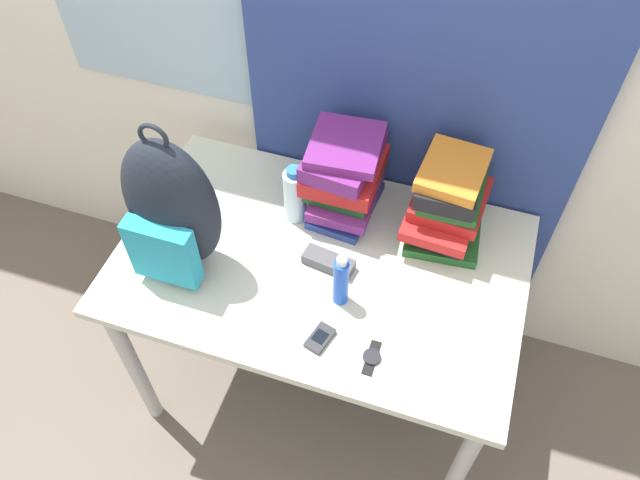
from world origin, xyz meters
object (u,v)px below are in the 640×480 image
at_px(book_stack_left, 344,175).
at_px(sports_bottle, 336,197).
at_px(sunscreen_bottle, 341,281).
at_px(cell_phone, 320,338).
at_px(book_stack_center, 448,201).
at_px(water_bottle, 295,195).
at_px(wristwatch, 372,357).
at_px(sunglasses_case, 329,262).
at_px(backpack, 171,210).

relative_size(book_stack_left, sports_bottle, 1.26).
xyz_separation_m(sunscreen_bottle, cell_phone, (-0.01, -0.14, -0.08)).
bearing_deg(book_stack_center, cell_phone, -115.70).
height_order(book_stack_center, water_bottle, book_stack_center).
bearing_deg(cell_phone, book_stack_center, 64.30).
bearing_deg(wristwatch, sunglasses_case, 128.55).
distance_m(sunscreen_bottle, wristwatch, 0.22).
distance_m(backpack, cell_phone, 0.52).
xyz_separation_m(cell_phone, wristwatch, (0.14, -0.01, -0.00)).
relative_size(book_stack_center, wristwatch, 2.78).
bearing_deg(water_bottle, book_stack_left, 33.48).
xyz_separation_m(sunscreen_bottle, wristwatch, (0.13, -0.15, -0.08)).
bearing_deg(sunglasses_case, book_stack_left, 96.92).
bearing_deg(sunscreen_bottle, cell_phone, -95.17).
distance_m(backpack, sunglasses_case, 0.47).
height_order(backpack, book_stack_left, backpack).
relative_size(book_stack_left, sunscreen_bottle, 1.48).
height_order(backpack, wristwatch, backpack).
relative_size(book_stack_center, cell_phone, 3.00).
bearing_deg(cell_phone, sunglasses_case, 102.62).
xyz_separation_m(sports_bottle, cell_phone, (0.09, -0.41, -0.10)).
distance_m(sports_bottle, sunscreen_bottle, 0.29).
height_order(book_stack_center, cell_phone, book_stack_center).
xyz_separation_m(book_stack_center, sunscreen_bottle, (-0.22, -0.34, -0.04)).
distance_m(book_stack_center, cell_phone, 0.54).
bearing_deg(sunglasses_case, backpack, -164.78).
bearing_deg(sunglasses_case, cell_phone, -77.38).
relative_size(backpack, sports_bottle, 2.29).
relative_size(cell_phone, sunglasses_case, 0.61).
bearing_deg(wristwatch, sunscreen_bottle, 131.56).
xyz_separation_m(book_stack_left, wristwatch, (0.23, -0.48, -0.13)).
height_order(sunglasses_case, wristwatch, sunglasses_case).
relative_size(sports_bottle, wristwatch, 2.15).
relative_size(sports_bottle, cell_phone, 2.32).
relative_size(sports_bottle, sunglasses_case, 1.42).
bearing_deg(sunscreen_bottle, book_stack_center, 57.24).
distance_m(book_stack_center, sunscreen_bottle, 0.40).
bearing_deg(sports_bottle, wristwatch, -61.03).
bearing_deg(book_stack_left, backpack, -137.55).
distance_m(book_stack_left, book_stack_center, 0.31).
distance_m(water_bottle, cell_phone, 0.45).
distance_m(water_bottle, sports_bottle, 0.12).
height_order(sunscreen_bottle, wristwatch, sunscreen_bottle).
bearing_deg(wristwatch, book_stack_center, 80.14).
distance_m(backpack, sports_bottle, 0.48).
xyz_separation_m(backpack, cell_phone, (0.46, -0.13, -0.21)).
distance_m(sports_bottle, sunglasses_case, 0.20).
distance_m(book_stack_left, wristwatch, 0.55).
distance_m(backpack, book_stack_center, 0.78).
height_order(book_stack_left, cell_phone, book_stack_left).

